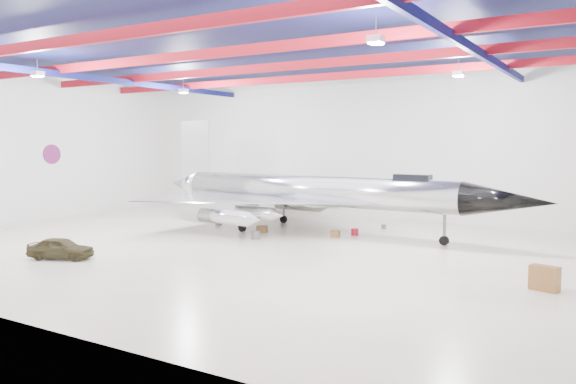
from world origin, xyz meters
The scene contains 16 objects.
floor centered at (0.00, 0.00, 0.00)m, with size 40.00×40.00×0.00m, color #C2B89A.
wall_back centered at (0.00, 15.00, 5.50)m, with size 40.00×40.00×0.00m, color silver.
wall_left centered at (-20.00, 0.00, 5.50)m, with size 30.00×30.00×0.00m, color silver.
ceiling centered at (0.00, 0.00, 11.00)m, with size 40.00×40.00×0.00m, color #0A0F38.
ceiling_structure centered at (0.00, 0.00, 10.32)m, with size 39.50×29.50×1.08m.
wall_roundel centered at (-19.94, 2.00, 5.00)m, with size 1.50×1.50×0.10m, color #B21414.
jet_aircraft centered at (0.52, 6.45, 2.47)m, with size 27.59×16.40×7.52m.
jeep centered at (-6.22, -7.72, 0.55)m, with size 1.31×3.25×1.11m, color #38321C.
desk centered at (15.59, -1.79, 0.50)m, with size 1.09×0.54×1.00m, color brown.
crate_ply centered at (-2.43, 5.14, 0.16)m, with size 0.45×0.36×0.32m, color olive.
engine_drum centered at (-1.08, 2.23, 0.23)m, with size 0.52×0.52×0.46m, color #59595B.
parts_bin centered at (2.79, 5.38, 0.20)m, with size 0.57×0.46×0.40m, color olive.
crate_small centered at (-6.65, 5.70, 0.13)m, with size 0.36×0.29×0.25m, color #59595B.
tool_chest centered at (3.55, 6.68, 0.21)m, with size 0.48×0.48×0.43m, color #A81022.
oil_barrel centered at (-2.16, 4.60, 0.22)m, with size 0.62×0.50×0.44m, color olive.
spares_box centered at (4.12, 10.22, 0.15)m, with size 0.34×0.34×0.31m, color #59595B.
Camera 1 is at (18.12, -25.84, 5.86)m, focal length 35.00 mm.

